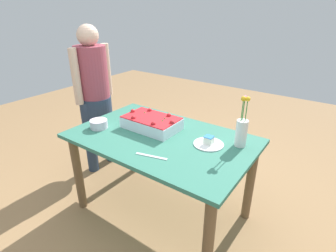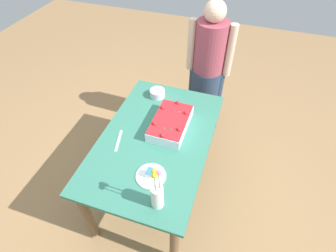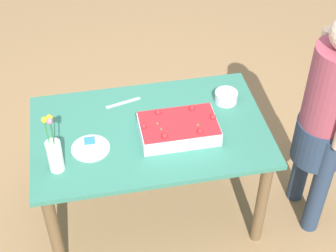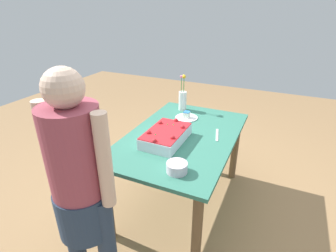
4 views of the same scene
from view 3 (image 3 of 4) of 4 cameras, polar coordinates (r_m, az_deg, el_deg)
ground_plane at (r=3.54m, az=-1.77°, el=-9.08°), size 8.00×8.00×0.00m
dining_table at (r=3.09m, az=-2.01°, el=-1.95°), size 1.38×0.87×0.73m
sheet_cake at (r=2.94m, az=1.17°, el=-0.28°), size 0.44×0.28×0.12m
serving_plate_with_slice at (r=2.91m, az=-8.60°, el=-2.30°), size 0.22×0.22×0.07m
cake_knife at (r=3.20m, az=-4.99°, el=2.58°), size 0.22×0.07×0.00m
flower_vase at (r=2.77m, az=-12.46°, el=-2.96°), size 0.08×0.08×0.37m
fruit_bowl at (r=3.20m, az=6.45°, el=3.23°), size 0.14×0.14×0.07m
person_standing at (r=3.05m, az=17.22°, el=1.19°), size 0.31×0.45×1.49m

